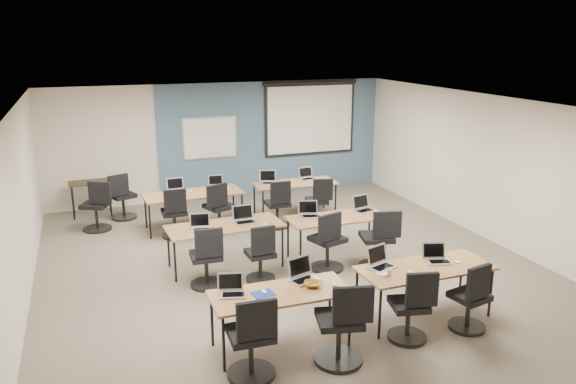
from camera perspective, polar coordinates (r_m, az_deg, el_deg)
name	(u,v)px	position (r m, az deg, el deg)	size (l,w,h in m)	color
floor	(289,265)	(9.53, 0.06, -7.47)	(8.00, 9.00, 0.02)	#6B6354
ceiling	(289,105)	(8.83, 0.07, 8.87)	(8.00, 9.00, 0.02)	white
wall_back	(222,141)	(13.29, -6.73, 5.17)	(8.00, 0.04, 2.70)	beige
wall_front	(463,312)	(5.37, 17.39, -11.57)	(8.00, 0.04, 2.70)	beige
wall_left	(18,215)	(8.61, -25.78, -2.09)	(0.04, 9.00, 2.70)	beige
wall_right	(490,169)	(11.09, 19.85, 2.25)	(0.04, 9.00, 2.70)	beige
blue_accent_panel	(273,138)	(13.61, -1.56, 5.51)	(5.50, 0.04, 2.70)	#3D5977
whiteboard	(210,138)	(13.14, -7.94, 5.45)	(1.28, 0.03, 0.98)	silver
projector_screen	(310,114)	(13.80, 2.28, 7.90)	(2.40, 0.10, 1.82)	black
training_table_front_left	(281,296)	(6.94, -0.74, -10.49)	(1.71, 0.71, 0.73)	#A3722E
training_table_front_right	(425,270)	(7.86, 13.76, -7.71)	(1.83, 0.76, 0.73)	#A6672D
training_table_mid_left	(225,228)	(9.30, -6.43, -3.62)	(1.90, 0.79, 0.73)	olive
training_table_mid_right	(337,220)	(9.69, 5.02, -2.81)	(1.71, 0.71, 0.73)	#A46237
training_table_back_left	(193,195)	(11.27, -9.62, -0.30)	(1.93, 0.80, 0.73)	#946325
training_table_back_right	(295,185)	(11.90, 0.71, 0.75)	(1.75, 0.73, 0.73)	brown
laptop_0	(232,289)	(6.89, -5.71, -9.81)	(0.31, 0.26, 0.24)	#A5A5AD
mouse_0	(264,292)	(6.91, -2.44, -10.07)	(0.06, 0.10, 0.04)	white
task_chair_0	(252,344)	(6.47, -3.65, -15.18)	(0.56, 0.56, 1.03)	black
laptop_1	(303,274)	(7.24, 1.49, -8.36)	(0.36, 0.30, 0.27)	#B0B0B1
mouse_1	(334,284)	(7.13, 4.74, -9.30)	(0.06, 0.10, 0.03)	white
task_chair_1	(342,330)	(6.74, 5.51, -13.78)	(0.58, 0.58, 1.05)	black
laptop_2	(380,262)	(7.72, 9.36, -7.02)	(0.35, 0.30, 0.26)	#A6A6AB
mouse_2	(410,271)	(7.63, 12.27, -7.90)	(0.06, 0.09, 0.03)	white
task_chair_2	(411,312)	(7.34, 12.43, -11.78)	(0.50, 0.50, 0.98)	black
laptop_3	(437,257)	(8.05, 14.88, -6.41)	(0.32, 0.27, 0.24)	silver
mouse_3	(457,262)	(8.09, 16.79, -6.82)	(0.07, 0.10, 0.04)	white
task_chair_3	(471,303)	(7.78, 18.09, -10.65)	(0.48, 0.48, 0.97)	black
laptop_4	(201,226)	(9.13, -8.84, -3.39)	(0.32, 0.27, 0.25)	#AEAEBC
mouse_4	(210,230)	(9.07, -7.89, -3.82)	(0.06, 0.10, 0.04)	white
task_chair_4	(207,262)	(8.68, -8.22, -7.07)	(0.52, 0.52, 1.00)	black
laptop_5	(244,218)	(9.40, -4.46, -2.67)	(0.36, 0.30, 0.27)	#B3B3BF
mouse_5	(265,224)	(9.24, -2.36, -3.30)	(0.06, 0.10, 0.03)	white
task_chair_5	(261,258)	(8.80, -2.75, -6.74)	(0.47, 0.47, 0.95)	black
laptop_6	(310,213)	(9.68, 2.22, -2.10)	(0.34, 0.29, 0.26)	#BCBCBC
mouse_6	(326,216)	(9.65, 3.92, -2.50)	(0.07, 0.10, 0.04)	white
task_chair_6	(328,246)	(9.21, 4.08, -5.49)	(0.56, 0.55, 1.03)	black
laptop_7	(363,207)	(10.07, 7.64, -1.52)	(0.35, 0.30, 0.26)	#BBBBC3
mouse_7	(376,211)	(10.03, 8.96, -1.96)	(0.05, 0.09, 0.03)	white
task_chair_7	(379,244)	(9.36, 9.20, -5.26)	(0.57, 0.57, 1.04)	black
laptop_8	(176,188)	(11.44, -11.32, 0.40)	(0.34, 0.29, 0.26)	#B3B3B3
mouse_8	(190,191)	(11.34, -9.88, 0.08)	(0.06, 0.10, 0.04)	white
task_chair_8	(175,217)	(10.88, -11.43, -2.51)	(0.51, 0.51, 0.99)	black
laptop_9	(217,184)	(11.65, -7.27, 0.83)	(0.30, 0.26, 0.23)	#9C9CA8
mouse_9	(229,188)	(11.45, -6.05, 0.37)	(0.06, 0.10, 0.03)	white
task_chair_9	(219,212)	(11.00, -7.04, -2.04)	(0.57, 0.55, 1.02)	black
laptop_10	(269,180)	(11.84, -1.94, 1.22)	(0.35, 0.29, 0.26)	#B5B4C1
mouse_10	(279,183)	(11.80, -0.88, 0.92)	(0.06, 0.09, 0.03)	white
task_chair_10	(278,208)	(11.22, -1.00, -1.64)	(0.51, 0.51, 0.99)	black
laptop_11	(307,176)	(12.18, 1.94, 1.62)	(0.33, 0.28, 0.25)	silver
mouse_11	(321,180)	(12.04, 3.38, 1.18)	(0.05, 0.09, 0.03)	white
task_chair_11	(318,205)	(11.48, 3.10, -1.30)	(0.49, 0.49, 0.98)	black
blue_mousepad	(263,294)	(6.88, -2.55, -10.29)	(0.26, 0.22, 0.01)	navy
snack_bowl	(313,284)	(7.07, 2.52, -9.34)	(0.22, 0.22, 0.05)	brown
snack_plate	(383,273)	(7.53, 9.62, -8.12)	(0.18, 0.18, 0.01)	white
coffee_cup	(389,272)	(7.46, 10.23, -8.00)	(0.08, 0.08, 0.07)	white
utility_table	(90,186)	(12.63, -19.45, 0.56)	(0.87, 0.48, 0.75)	#332514
spare_chair_a	(122,200)	(12.23, -16.49, -0.81)	(0.55, 0.52, 1.00)	black
spare_chair_b	(97,210)	(11.66, -18.81, -1.75)	(0.59, 0.55, 1.02)	black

